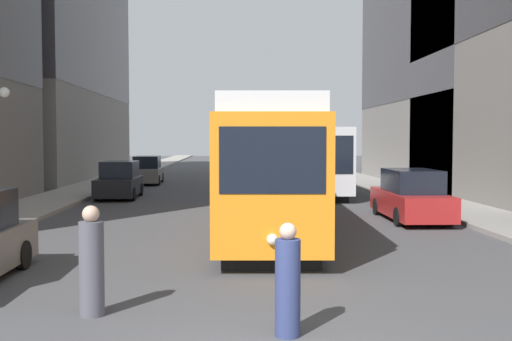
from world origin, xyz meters
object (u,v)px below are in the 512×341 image
at_px(streetcar, 267,164).
at_px(parked_car_left_mid, 147,171).
at_px(parked_car_right_far, 411,197).
at_px(pedestrian_crossing_near, 288,283).
at_px(pedestrian_crossing_far, 92,264).
at_px(transit_bus, 308,157).
at_px(parked_car_left_far, 120,181).

distance_m(streetcar, parked_car_left_mid, 21.36).
distance_m(parked_car_right_far, pedestrian_crossing_near, 13.42).
xyz_separation_m(streetcar, parked_car_left_mid, (-6.59, 20.27, -1.26)).
xyz_separation_m(pedestrian_crossing_near, pedestrian_crossing_far, (-3.09, 1.15, 0.06)).
relative_size(transit_bus, parked_car_right_far, 2.67).
xyz_separation_m(transit_bus, pedestrian_crossing_near, (-3.50, -23.96, -1.17)).
height_order(transit_bus, parked_car_left_far, transit_bus).
xyz_separation_m(transit_bus, pedestrian_crossing_far, (-6.58, -22.81, -1.11)).
distance_m(parked_car_left_mid, pedestrian_crossing_near, 31.14).
bearing_deg(streetcar, parked_car_left_far, 124.55).
relative_size(parked_car_left_mid, parked_car_right_far, 1.01).
bearing_deg(parked_car_left_far, streetcar, -58.85).
bearing_deg(streetcar, transit_bus, 79.54).
bearing_deg(parked_car_right_far, parked_car_left_far, -35.10).
bearing_deg(streetcar, pedestrian_crossing_far, -108.11).
height_order(transit_bus, pedestrian_crossing_far, transit_bus).
height_order(streetcar, parked_car_left_far, streetcar).
bearing_deg(parked_car_left_mid, parked_car_right_far, -59.24).
xyz_separation_m(streetcar, pedestrian_crossing_far, (-3.42, -9.08, -1.26)).
relative_size(parked_car_right_far, pedestrian_crossing_near, 2.92).
bearing_deg(pedestrian_crossing_near, streetcar, 173.45).
height_order(parked_car_right_far, pedestrian_crossing_near, parked_car_right_far).
xyz_separation_m(transit_bus, parked_car_left_far, (-9.76, -3.19, -1.10)).
height_order(parked_car_left_far, pedestrian_crossing_far, parked_car_left_far).
xyz_separation_m(streetcar, parked_car_right_far, (5.28, 1.96, -1.26)).
bearing_deg(pedestrian_crossing_far, parked_car_left_mid, 162.82).
bearing_deg(parked_car_left_far, pedestrian_crossing_near, -74.10).
bearing_deg(pedestrian_crossing_far, transit_bus, 140.54).
bearing_deg(parked_car_right_far, pedestrian_crossing_far, 52.52).
relative_size(pedestrian_crossing_near, pedestrian_crossing_far, 0.92).
bearing_deg(parked_car_right_far, streetcar, 21.14).
height_order(pedestrian_crossing_near, pedestrian_crossing_far, pedestrian_crossing_far).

